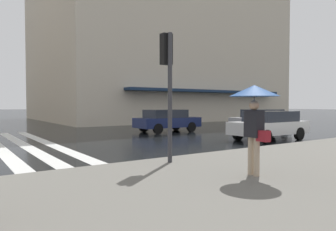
# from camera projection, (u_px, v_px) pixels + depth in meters

# --- Properties ---
(haussmann_block_corner) EXTENTS (20.51, 26.16, 22.39)m
(haussmann_block_corner) POSITION_uv_depth(u_px,v_px,m) (156.00, 29.00, 38.61)
(haussmann_block_corner) COLOR beige
(haussmann_block_corner) RESTS_ON ground_plane
(traffic_signal_post) EXTENTS (0.44, 0.30, 3.54)m
(traffic_signal_post) POSITION_uv_depth(u_px,v_px,m) (167.00, 69.00, 8.67)
(traffic_signal_post) COLOR #333338
(traffic_signal_post) RESTS_ON sidewalk_pavement
(car_white) EXTENTS (1.85, 4.10, 1.41)m
(car_white) POSITION_uv_depth(u_px,v_px,m) (269.00, 125.00, 15.36)
(car_white) COLOR silver
(car_white) RESTS_ON ground_plane
(car_navy) EXTENTS (1.85, 4.10, 1.41)m
(car_navy) POSITION_uv_depth(u_px,v_px,m) (167.00, 120.00, 19.80)
(car_navy) COLOR navy
(car_navy) RESTS_ON ground_plane
(car_silver) EXTENTS (1.85, 4.10, 1.41)m
(car_silver) POSITION_uv_depth(u_px,v_px,m) (261.00, 120.00, 20.34)
(car_silver) COLOR #B7B7BC
(car_silver) RESTS_ON ground_plane
(pedestrian_with_floral_umbrella) EXTENTS (1.11, 1.11, 2.02)m
(pedestrian_with_floral_umbrella) POSITION_uv_depth(u_px,v_px,m) (254.00, 101.00, 6.99)
(pedestrian_with_floral_umbrella) COLOR black
(pedestrian_with_floral_umbrella) RESTS_ON sidewalk_pavement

